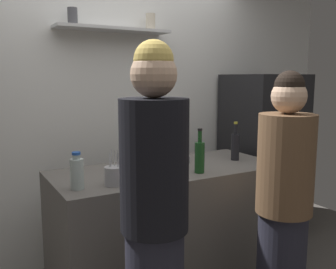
{
  "coord_description": "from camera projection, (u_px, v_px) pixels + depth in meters",
  "views": [
    {
      "loc": [
        -1.22,
        -1.86,
        1.58
      ],
      "look_at": [
        0.1,
        0.48,
        1.17
      ],
      "focal_mm": 40.07,
      "sensor_mm": 36.0,
      "label": 1
    }
  ],
  "objects": [
    {
      "name": "person_brown_jacket",
      "position": [
        284.0,
        207.0,
        2.29
      ],
      "size": [
        0.34,
        0.34,
        1.62
      ],
      "rotation": [
        0.0,
        0.0,
        2.65
      ],
      "color": "#262633",
      "rests_on": "ground"
    },
    {
      "name": "refrigerator",
      "position": [
        262.0,
        156.0,
        3.72
      ],
      "size": [
        0.65,
        0.66,
        1.61
      ],
      "color": "black",
      "rests_on": "ground"
    },
    {
      "name": "water_bottle_plastic",
      "position": [
        77.0,
        173.0,
        2.22
      ],
      "size": [
        0.08,
        0.08,
        0.23
      ],
      "color": "silver",
      "rests_on": "counter"
    },
    {
      "name": "baking_pan",
      "position": [
        164.0,
        159.0,
        2.94
      ],
      "size": [
        0.34,
        0.24,
        0.05
      ],
      "primitive_type": "cube",
      "color": "gray",
      "rests_on": "counter"
    },
    {
      "name": "counter",
      "position": [
        168.0,
        228.0,
        2.82
      ],
      "size": [
        1.68,
        0.75,
        0.92
      ],
      "primitive_type": "cube",
      "color": "#66605B",
      "rests_on": "ground"
    },
    {
      "name": "utensil_holder",
      "position": [
        114.0,
        176.0,
        2.31
      ],
      "size": [
        0.12,
        0.12,
        0.22
      ],
      "color": "#B2B2B7",
      "rests_on": "counter"
    },
    {
      "name": "wine_bottle_green_glass",
      "position": [
        200.0,
        156.0,
        2.6
      ],
      "size": [
        0.07,
        0.07,
        0.31
      ],
      "color": "#19471E",
      "rests_on": "counter"
    },
    {
      "name": "wine_bottle_dark_glass",
      "position": [
        235.0,
        146.0,
        3.0
      ],
      "size": [
        0.07,
        0.07,
        0.31
      ],
      "color": "black",
      "rests_on": "counter"
    },
    {
      "name": "back_wall_assembly",
      "position": [
        114.0,
        109.0,
        3.31
      ],
      "size": [
        4.8,
        0.32,
        2.6
      ],
      "color": "white",
      "rests_on": "ground"
    },
    {
      "name": "wine_bottle_pale_glass",
      "position": [
        272.0,
        150.0,
        2.84
      ],
      "size": [
        0.07,
        0.07,
        0.3
      ],
      "color": "#B2BFB2",
      "rests_on": "counter"
    },
    {
      "name": "person_blonde",
      "position": [
        154.0,
        220.0,
        1.87
      ],
      "size": [
        0.34,
        0.34,
        1.76
      ],
      "rotation": [
        0.0,
        0.0,
        5.34
      ],
      "color": "#262633",
      "rests_on": "ground"
    }
  ]
}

